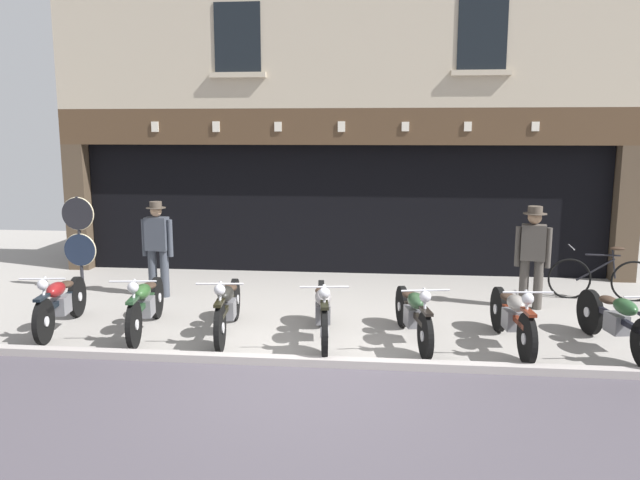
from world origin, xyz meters
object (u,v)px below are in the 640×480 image
motorcycle_left (145,304)px  motorcycle_center (323,310)px  motorcycle_far_left (60,302)px  motorcycle_right (512,316)px  leaning_bicycle (602,278)px  motorcycle_center_left (228,306)px  motorcycle_center_right (413,313)px  tyre_sign_pole (79,233)px  shopkeeper_center (533,252)px  motorcycle_far_right (618,320)px  salesman_left (157,245)px  advert_board_near (434,189)px

motorcycle_left → motorcycle_center: (2.57, -0.11, 0.01)m
motorcycle_far_left → motorcycle_center: size_ratio=0.93×
motorcycle_right → leaning_bicycle: (2.00, 2.63, -0.05)m
motorcycle_center_left → leaning_bicycle: size_ratio=1.18×
motorcycle_center_right → tyre_sign_pole: 6.37m
motorcycle_right → tyre_sign_pole: (-7.21, 2.39, 0.62)m
motorcycle_far_left → shopkeeper_center: shopkeeper_center is taller
tyre_sign_pole → shopkeeper_center: bearing=-3.2°
motorcycle_far_left → motorcycle_center: bearing=170.9°
motorcycle_far_left → motorcycle_center_left: motorcycle_center_left is taller
motorcycle_center_left → motorcycle_far_right: bearing=172.8°
motorcycle_far_right → tyre_sign_pole: tyre_sign_pole is taller
motorcycle_center_left → motorcycle_far_right: same height
motorcycle_far_left → salesman_left: (0.76, 1.97, 0.51)m
motorcycle_center_left → salesman_left: salesman_left is taller
motorcycle_center_right → tyre_sign_pole: size_ratio=1.15×
motorcycle_left → motorcycle_center: size_ratio=0.97×
shopkeeper_center → motorcycle_left: bearing=28.7°
tyre_sign_pole → salesman_left: bearing=-11.6°
motorcycle_center → tyre_sign_pole: (-4.66, 2.39, 0.61)m
leaning_bicycle → motorcycle_center: bearing=125.3°
motorcycle_center_left → motorcycle_far_right: (5.25, -0.14, 0.00)m
motorcycle_far_right → shopkeeper_center: bearing=-81.5°
advert_board_near → leaning_bicycle: advert_board_near is taller
salesman_left → leaning_bicycle: salesman_left is taller
motorcycle_left → motorcycle_center_left: 1.20m
motorcycle_left → motorcycle_center_right: size_ratio=1.03×
motorcycle_far_left → motorcycle_center_left: bearing=172.6°
motorcycle_center_right → shopkeeper_center: bearing=-147.0°
motorcycle_center_right → salesman_left: bearing=-35.6°
motorcycle_center → motorcycle_left: bearing=-9.8°
motorcycle_center_right → motorcycle_far_right: bearing=167.3°
motorcycle_center → motorcycle_center_right: bearing=175.5°
motorcycle_center_right → motorcycle_center: bearing=-7.9°
motorcycle_far_left → motorcycle_center_left: 2.48m
motorcycle_left → motorcycle_center_left: motorcycle_center_left is taller
salesman_left → leaning_bicycle: bearing=-172.8°
motorcycle_center_right → salesman_left: (-4.32, 2.00, 0.51)m
salesman_left → motorcycle_right: bearing=162.9°
motorcycle_center → motorcycle_right: 2.55m
motorcycle_center_left → shopkeeper_center: size_ratio=1.23×
motorcycle_center_right → motorcycle_right: (1.31, -0.06, 0.01)m
motorcycle_center → salesman_left: (-3.08, 2.07, 0.49)m
motorcycle_center_right → shopkeeper_center: shopkeeper_center is taller
motorcycle_far_right → tyre_sign_pole: 8.90m
motorcycle_left → motorcycle_center: bearing=169.7°
motorcycle_center → shopkeeper_center: shopkeeper_center is taller
leaning_bicycle → motorcycle_far_left: bearing=112.0°
motorcycle_center → salesman_left: 3.74m
motorcycle_center_left → salesman_left: (-1.72, 1.95, 0.50)m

